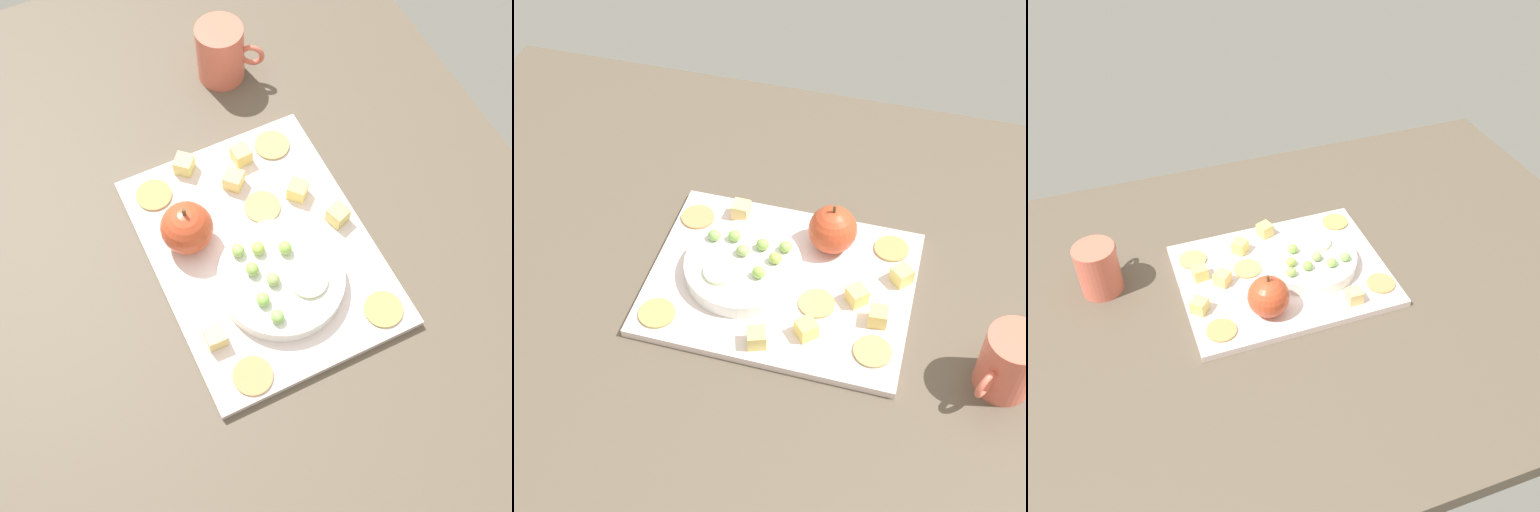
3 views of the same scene
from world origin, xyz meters
TOP-DOWN VIEW (x-y plane):
  - table at (0.00, 0.00)cm, footprint 128.16×90.43cm
  - platter at (-2.75, 3.14)cm, footprint 38.06×29.31cm
  - serving_dish at (3.00, 3.26)cm, footprint 17.12×17.12cm
  - apple_whole at (-8.35, -5.39)cm, footprint 7.30×7.30cm
  - apple_stem at (-8.35, -5.39)cm, footprint 0.50×0.50cm
  - cheese_cube_0 at (-8.47, 11.66)cm, footprint 3.62×3.62cm
  - cheese_cube_1 at (6.72, -8.07)cm, footprint 2.62×2.62cm
  - cheese_cube_2 at (-19.57, -1.27)cm, footprint 3.62×3.62cm
  - cheese_cube_3 at (-14.02, 4.13)cm, footprint 3.62×3.62cm
  - cheese_cube_4 at (-17.52, 6.97)cm, footprint 2.76×2.76cm
  - cheese_cube_5 at (-2.37, 14.89)cm, footprint 3.28×3.28cm
  - cracker_0 at (13.16, -5.80)cm, footprint 5.21×5.21cm
  - cracker_1 at (-17.28, -7.09)cm, footprint 5.21×5.21cm
  - cracker_2 at (12.48, 13.77)cm, footprint 5.21×5.21cm
  - cracker_3 at (-17.76, 12.18)cm, footprint 5.21×5.21cm
  - cracker_4 at (-8.72, 6.17)cm, footprint 5.21×5.21cm
  - grape_0 at (-2.42, -0.53)cm, footprint 1.96×1.76cm
  - grape_1 at (-1.53, 2.04)cm, footprint 1.96×1.76cm
  - grape_2 at (0.41, 5.32)cm, footprint 1.96×1.76cm
  - grape_3 at (0.95, -0.07)cm, footprint 1.96×1.76cm
  - grape_4 at (3.43, 1.83)cm, footprint 1.96×1.76cm
  - grape_5 at (5.42, -0.64)cm, footprint 1.96×1.76cm
  - grape_6 at (8.34, 0.09)cm, footprint 1.96×1.76cm
  - apple_slice_0 at (5.42, 6.07)cm, footprint 5.02×5.02cm
  - cup at (-34.81, 11.65)cm, footprint 7.75×9.85cm

SIDE VIEW (x-z plane):
  - table at x=0.00cm, z-range 0.00..3.04cm
  - platter at x=-2.75cm, z-range 3.04..4.33cm
  - cracker_0 at x=13.16cm, z-range 4.33..4.73cm
  - cracker_1 at x=-17.28cm, z-range 4.33..4.73cm
  - cracker_2 at x=12.48cm, z-range 4.33..4.73cm
  - cracker_3 at x=-17.76cm, z-range 4.33..4.73cm
  - cracker_4 at x=-8.72cm, z-range 4.33..4.73cm
  - serving_dish at x=3.00cm, z-range 4.33..6.78cm
  - cheese_cube_0 at x=-8.47cm, z-range 4.33..6.90cm
  - cheese_cube_1 at x=6.72cm, z-range 4.33..6.90cm
  - cheese_cube_2 at x=-19.57cm, z-range 4.33..6.90cm
  - cheese_cube_3 at x=-14.02cm, z-range 4.33..6.90cm
  - cheese_cube_4 at x=-17.52cm, z-range 4.33..6.90cm
  - cheese_cube_5 at x=-2.37cm, z-range 4.33..6.90cm
  - apple_slice_0 at x=5.42cm, z-range 6.78..7.38cm
  - grape_4 at x=3.43cm, z-range 6.78..8.39cm
  - grape_6 at x=8.34cm, z-range 6.78..8.41cm
  - grape_0 at x=-2.42cm, z-range 6.78..8.43cm
  - grape_1 at x=-1.53cm, z-range 6.78..8.44cm
  - grape_5 at x=5.42cm, z-range 6.78..8.46cm
  - grape_3 at x=0.95cm, z-range 6.78..8.53cm
  - grape_2 at x=0.41cm, z-range 6.78..8.56cm
  - cup at x=-34.81cm, z-range 3.04..12.78cm
  - apple_whole at x=-8.35cm, z-range 4.33..11.64cm
  - apple_stem at x=-8.35cm, z-range 11.64..12.84cm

